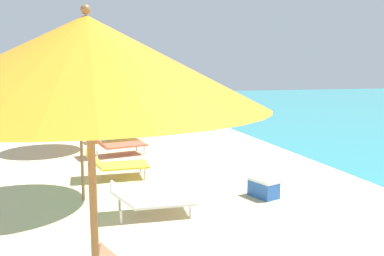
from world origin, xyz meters
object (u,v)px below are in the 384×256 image
object	(u,v)px
lounger_third_shoreside	(116,164)
umbrella_fourth	(85,58)
umbrella_second	(88,63)
umbrella_farthest	(75,67)
cooler_box	(264,188)
umbrella_third	(77,52)
lounger_fourth_shoreside	(118,131)
lounger_fourth_inland	(116,144)
person_walking_near	(102,95)
lounger_farthest_shoreside	(92,116)
lounger_third_inland	(151,199)
person_walking_mid	(53,95)

from	to	relation	value
lounger_third_shoreside	umbrella_fourth	world-z (taller)	umbrella_fourth
umbrella_second	umbrella_farthest	xyz separation A→B (m)	(-0.11, 13.18, 0.07)
lounger_third_shoreside	umbrella_fourth	xyz separation A→B (m)	(-0.45, 3.20, 2.23)
umbrella_fourth	cooler_box	distance (m)	6.34
umbrella_farthest	cooler_box	distance (m)	10.38
umbrella_second	umbrella_third	size ratio (longest dim) A/B	0.90
lounger_third_shoreside	lounger_fourth_shoreside	bearing A→B (deg)	84.26
umbrella_second	lounger_fourth_inland	size ratio (longest dim) A/B	1.66
person_walking_near	umbrella_fourth	bearing A→B (deg)	67.72
lounger_third_shoreside	lounger_fourth_shoreside	world-z (taller)	lounger_third_shoreside
cooler_box	lounger_third_shoreside	bearing A→B (deg)	140.75
umbrella_farthest	cooler_box	world-z (taller)	umbrella_farthest
lounger_farthest_shoreside	umbrella_fourth	bearing A→B (deg)	-90.78
lounger_farthest_shoreside	umbrella_farthest	bearing A→B (deg)	-115.82
umbrella_second	lounger_third_inland	distance (m)	3.93
lounger_farthest_shoreside	person_walking_near	world-z (taller)	person_walking_near
lounger_fourth_inland	person_walking_mid	size ratio (longest dim) A/B	1.00
umbrella_farthest	lounger_farthest_shoreside	xyz separation A→B (m)	(0.59, 1.10, -2.06)
person_walking_mid	cooler_box	xyz separation A→B (m)	(4.31, -14.92, -0.77)
lounger_third_shoreside	umbrella_farthest	size ratio (longest dim) A/B	0.48
lounger_fourth_inland	person_walking_mid	bearing A→B (deg)	89.04
lounger_farthest_shoreside	cooler_box	bearing A→B (deg)	-74.38
lounger_fourth_shoreside	person_walking_mid	world-z (taller)	person_walking_mid
lounger_third_shoreside	lounger_fourth_shoreside	distance (m)	4.29
umbrella_third	lounger_third_inland	size ratio (longest dim) A/B	2.20
lounger_fourth_inland	cooler_box	bearing A→B (deg)	-74.16
umbrella_farthest	person_walking_near	distance (m)	3.30
cooler_box	umbrella_third	bearing A→B (deg)	166.86
lounger_farthest_shoreside	person_walking_mid	world-z (taller)	person_walking_mid
umbrella_farthest	person_walking_near	world-z (taller)	umbrella_farthest
umbrella_third	umbrella_farthest	bearing A→B (deg)	90.41
lounger_third_inland	lounger_fourth_inland	world-z (taller)	lounger_fourth_inland
person_walking_mid	lounger_fourth_inland	bearing A→B (deg)	-122.42
person_walking_near	cooler_box	bearing A→B (deg)	83.28
umbrella_second	lounger_farthest_shoreside	xyz separation A→B (m)	(0.48, 14.28, -1.99)
umbrella_farthest	umbrella_fourth	bearing A→B (deg)	-86.43
umbrella_fourth	lounger_fourth_inland	bearing A→B (deg)	-57.61
lounger_third_inland	person_walking_mid	world-z (taller)	person_walking_mid
lounger_third_shoreside	umbrella_farthest	distance (m)	8.00
lounger_farthest_shoreside	person_walking_near	xyz separation A→B (m)	(0.51, 1.73, 0.77)
lounger_third_inland	lounger_farthest_shoreside	distance (m)	11.06
umbrella_second	lounger_fourth_inland	bearing A→B (deg)	83.78
umbrella_farthest	lounger_farthest_shoreside	bearing A→B (deg)	61.78
lounger_fourth_inland	lounger_farthest_shoreside	bearing A→B (deg)	80.91
umbrella_third	person_walking_mid	xyz separation A→B (m)	(-1.25, 14.21, -1.57)
lounger_third_inland	lounger_fourth_inland	distance (m)	4.40
lounger_farthest_shoreside	umbrella_second	bearing A→B (deg)	-89.54
cooler_box	lounger_farthest_shoreside	bearing A→B (deg)	103.23
umbrella_third	lounger_fourth_shoreside	bearing A→B (deg)	78.26
person_walking_mid	umbrella_second	bearing A→B (deg)	-129.53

